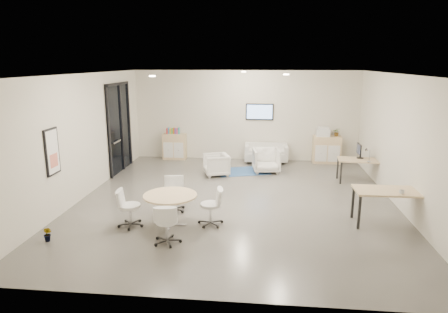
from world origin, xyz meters
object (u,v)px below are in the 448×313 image
desk_rear (361,162)px  round_table (170,198)px  sideboard_right (327,150)px  armchair_right (266,159)px  sideboard_left (175,146)px  desk_front (390,194)px  loveseat (266,154)px  armchair_left (216,164)px

desk_rear → round_table: (-4.84, -3.78, 0.01)m
sideboard_right → armchair_right: 2.57m
sideboard_left → round_table: sideboard_left is taller
sideboard_left → desk_front: (6.02, -5.49, 0.24)m
loveseat → desk_front: 6.00m
loveseat → desk_rear: size_ratio=1.11×
loveseat → round_table: bearing=-110.7°
sideboard_right → desk_front: 5.51m
armchair_left → desk_rear: size_ratio=0.55×
sideboard_left → round_table: size_ratio=0.80×
armchair_right → desk_rear: size_ratio=0.62×
sideboard_left → loveseat: sideboard_left is taller
armchair_left → round_table: armchair_left is taller
desk_front → sideboard_left: bearing=136.9°
sideboard_right → armchair_right: bearing=-145.4°
sideboard_right → loveseat: sideboard_right is taller
armchair_right → armchair_left: bearing=-169.2°
sideboard_left → armchair_right: bearing=-23.8°
armchair_right → round_table: armchair_right is taller
armchair_right → sideboard_left: bearing=148.1°
loveseat → round_table: 6.26m
sideboard_right → desk_rear: 2.35m
sideboard_right → desk_front: size_ratio=0.63×
armchair_right → desk_front: (2.67, -4.02, 0.28)m
armchair_left → desk_front: (4.23, -3.49, 0.34)m
loveseat → armchair_left: armchair_left is taller
desk_rear → desk_front: bearing=-87.1°
sideboard_left → desk_rear: (6.12, -2.26, 0.15)m
armchair_right → desk_front: size_ratio=0.56×
desk_front → round_table: desk_front is taller
sideboard_left → round_table: bearing=-78.0°
sideboard_right → loveseat: (-2.12, -0.12, -0.17)m
sideboard_right → round_table: sideboard_right is taller
armchair_left → armchair_right: (1.56, 0.53, 0.05)m
round_table → desk_front: bearing=6.6°
loveseat → armchair_right: 1.34m
loveseat → armchair_right: bearing=-91.3°
armchair_right → desk_front: bearing=-64.5°
sideboard_right → loveseat: size_ratio=0.63×
loveseat → desk_rear: 3.52m
armchair_right → desk_rear: 2.90m
sideboard_left → armchair_left: sideboard_left is taller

